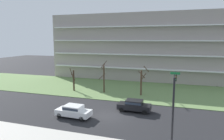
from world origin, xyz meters
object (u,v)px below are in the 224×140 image
sedan_white_center_left (74,111)px  traffic_signal_mast (174,96)px  tree_left (104,78)px  sedan_black_near_left (134,105)px  tree_center (142,81)px  tree_far_left (74,80)px

sedan_white_center_left → traffic_signal_mast: bearing=-10.2°
tree_left → sedan_black_near_left: tree_left is taller
sedan_black_near_left → traffic_signal_mast: bearing=126.5°
tree_center → sedan_black_near_left: (0.43, -8.17, -1.68)m
sedan_black_near_left → tree_left: bearing=-47.3°
traffic_signal_mast → tree_center: bearing=110.1°
tree_left → sedan_black_near_left: (7.29, -8.08, -1.85)m
tree_far_left → tree_left: bearing=5.4°
tree_center → traffic_signal_mast: (5.59, -15.31, 1.96)m
tree_far_left → sedan_white_center_left: 13.69m
sedan_black_near_left → tree_center: bearing=-86.4°
tree_far_left → tree_center: 12.71m
tree_center → traffic_signal_mast: size_ratio=0.81×
traffic_signal_mast → tree_left: bearing=129.3°
tree_far_left → tree_center: size_ratio=0.81×
tree_far_left → sedan_white_center_left: (6.43, -12.03, -1.27)m
sedan_black_near_left → sedan_white_center_left: size_ratio=0.99×
tree_far_left → tree_left: (5.82, 0.55, 0.58)m
tree_far_left → tree_left: size_ratio=0.74×
tree_center → sedan_white_center_left: bearing=-116.3°
sedan_white_center_left → tree_center: bearing=66.0°
sedan_white_center_left → tree_left: bearing=95.0°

